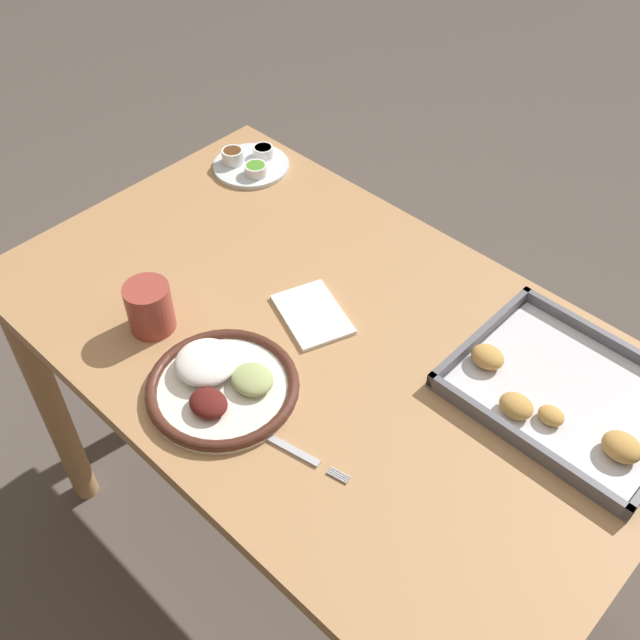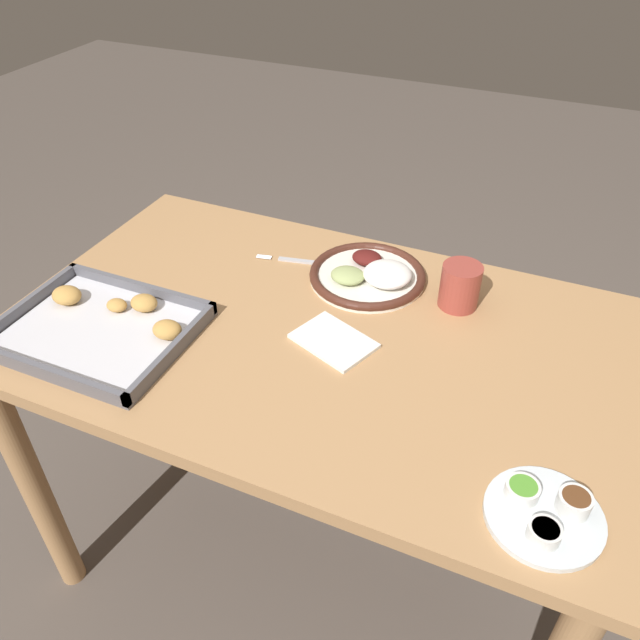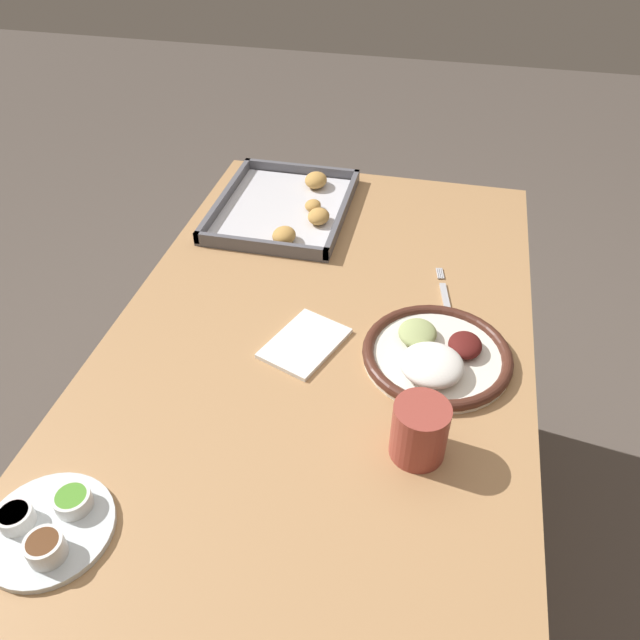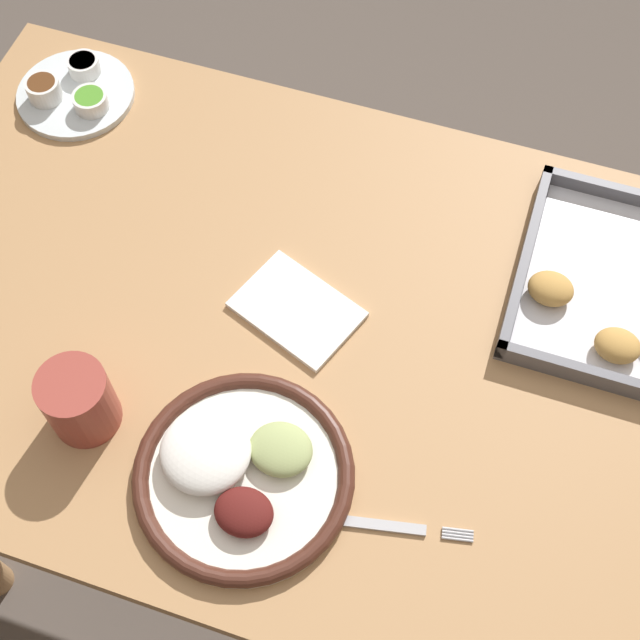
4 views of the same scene
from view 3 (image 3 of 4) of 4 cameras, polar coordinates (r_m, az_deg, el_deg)
name	(u,v)px [view 3 (image 3 of 4)]	position (r m, az deg, el deg)	size (l,w,h in m)	color
ground_plane	(321,553)	(1.74, 0.07, -20.51)	(8.00, 8.00, 0.00)	#564C44
dining_table	(321,378)	(1.21, 0.10, -5.29)	(1.22, 0.75, 0.78)	#AD7F51
dinner_plate	(436,355)	(1.07, 10.59, -3.16)	(0.26, 0.26, 0.05)	white
fork	(446,301)	(1.21, 11.43, 1.75)	(0.19, 0.05, 0.00)	#B2B2B7
saucer_plate	(48,526)	(0.92, -23.64, -16.90)	(0.17, 0.17, 0.04)	silver
baking_tray	(288,207)	(1.46, -2.93, 10.24)	(0.36, 0.29, 0.04)	#595960
drinking_cup	(419,431)	(0.91, 9.08, -9.96)	(0.08, 0.08, 0.09)	#993D33
napkin	(305,343)	(1.09, -1.40, -2.13)	(0.18, 0.15, 0.01)	white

